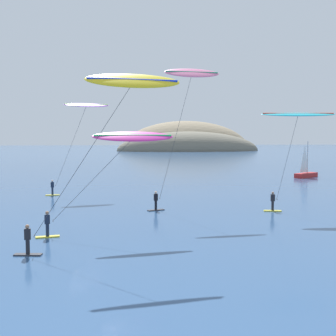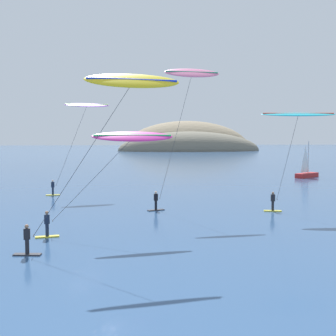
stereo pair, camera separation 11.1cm
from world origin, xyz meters
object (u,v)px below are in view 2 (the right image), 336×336
(sailboat_near, at_px, (308,173))
(kitesurfer_magenta, at_px, (126,144))
(kitesurfer_cyan, at_px, (296,121))
(kitesurfer_yellow, at_px, (125,93))
(kitesurfer_pink, at_px, (189,84))
(kitesurfer_purple, at_px, (84,112))

(sailboat_near, xyz_separation_m, kitesurfer_magenta, (-29.67, -34.87, 5.36))
(kitesurfer_cyan, bearing_deg, kitesurfer_yellow, -145.25)
(sailboat_near, relative_size, kitesurfer_pink, 0.45)
(sailboat_near, height_order, kitesurfer_yellow, kitesurfer_yellow)
(kitesurfer_yellow, bearing_deg, sailboat_near, 52.55)
(kitesurfer_pink, bearing_deg, kitesurfer_purple, 130.57)
(sailboat_near, bearing_deg, kitesurfer_magenta, -130.39)
(kitesurfer_cyan, distance_m, kitesurfer_yellow, 18.09)
(kitesurfer_purple, distance_m, kitesurfer_magenta, 20.47)
(kitesurfer_pink, bearing_deg, kitesurfer_yellow, -115.41)
(kitesurfer_yellow, height_order, kitesurfer_magenta, kitesurfer_yellow)
(kitesurfer_purple, distance_m, kitesurfer_yellow, 24.21)
(kitesurfer_yellow, height_order, kitesurfer_pink, kitesurfer_pink)
(sailboat_near, bearing_deg, kitesurfer_cyan, -117.62)
(sailboat_near, distance_m, kitesurfer_pink, 37.24)
(sailboat_near, bearing_deg, kitesurfer_yellow, -127.45)
(kitesurfer_yellow, xyz_separation_m, kitesurfer_pink, (5.90, 12.42, 2.14))
(kitesurfer_purple, bearing_deg, kitesurfer_pink, -49.43)
(sailboat_near, relative_size, kitesurfer_yellow, 0.56)
(sailboat_near, relative_size, kitesurfer_magenta, 0.62)
(kitesurfer_pink, relative_size, kitesurfer_magenta, 1.36)
(kitesurfer_purple, relative_size, kitesurfer_yellow, 1.01)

